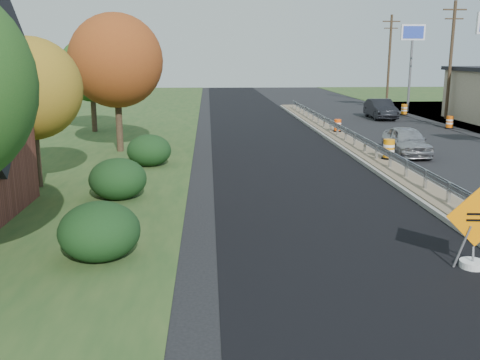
{
  "coord_description": "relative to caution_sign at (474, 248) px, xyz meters",
  "views": [
    {
      "loc": [
        -8.18,
        -19.21,
        5.13
      ],
      "look_at": [
        -7.15,
        -1.95,
        1.1
      ],
      "focal_mm": 40.0,
      "sensor_mm": 36.0,
      "label": 1
    }
  ],
  "objects": [
    {
      "name": "milled_overlay",
      "position": [
        -2.71,
        17.16,
        -0.52
      ],
      "size": [
        7.2,
        120.0,
        0.01
      ],
      "primitive_type": "cube",
      "color": "black",
      "rests_on": "ground"
    },
    {
      "name": "barrel_median_mid",
      "position": [
        2.24,
        13.03,
        0.17
      ],
      "size": [
        0.66,
        0.66,
        0.96
      ],
      "color": "black",
      "rests_on": "median"
    },
    {
      "name": "tree_near_yellow",
      "position": [
        -13.31,
        9.16,
        3.36
      ],
      "size": [
        3.96,
        3.96,
        5.88
      ],
      "color": "#473523",
      "rests_on": "ground"
    },
    {
      "name": "ground",
      "position": [
        1.69,
        7.16,
        -0.53
      ],
      "size": [
        140.0,
        140.0,
        0.0
      ],
      "primitive_type": "plane",
      "color": "black",
      "rests_on": "ground"
    },
    {
      "name": "pylon_sign_north",
      "position": [
        12.19,
        37.16,
        5.95
      ],
      "size": [
        2.2,
        0.3,
        7.9
      ],
      "color": "slate",
      "rests_on": "ground"
    },
    {
      "name": "tree_near_red",
      "position": [
        -11.31,
        17.16,
        4.34
      ],
      "size": [
        4.95,
        4.95,
        7.35
      ],
      "color": "#473523",
      "rests_on": "ground"
    },
    {
      "name": "car_silver",
      "position": [
        3.96,
        15.3,
        0.22
      ],
      "size": [
        1.97,
        4.45,
        1.49
      ],
      "primitive_type": "imported",
      "rotation": [
        0.0,
        0.0,
        -0.05
      ],
      "color": "#AEADB2",
      "rests_on": "ground"
    },
    {
      "name": "hedge_south",
      "position": [
        -9.31,
        1.16,
        0.23
      ],
      "size": [
        2.09,
        2.09,
        1.52
      ],
      "primitive_type": "ellipsoid",
      "color": "black",
      "rests_on": "ground"
    },
    {
      "name": "guardrail",
      "position": [
        1.69,
        16.16,
        0.2
      ],
      "size": [
        0.1,
        46.15,
        0.72
      ],
      "color": "silver",
      "rests_on": "median"
    },
    {
      "name": "median",
      "position": [
        1.69,
        15.16,
        -0.41
      ],
      "size": [
        1.6,
        55.0,
        0.23
      ],
      "color": "gray",
      "rests_on": "ground"
    },
    {
      "name": "barrel_shoulder_far",
      "position": [
        10.89,
        34.54,
        -0.07
      ],
      "size": [
        0.64,
        0.64,
        0.94
      ],
      "color": "black",
      "rests_on": "ground"
    },
    {
      "name": "utility_pole_nmid",
      "position": [
        13.19,
        31.16,
        4.41
      ],
      "size": [
        1.9,
        0.26,
        9.4
      ],
      "color": "#473523",
      "rests_on": "ground"
    },
    {
      "name": "barrel_shoulder_mid",
      "position": [
        10.89,
        25.38,
        -0.09
      ],
      "size": [
        0.62,
        0.62,
        0.9
      ],
      "color": "black",
      "rests_on": "ground"
    },
    {
      "name": "car_dark_mid",
      "position": [
        7.88,
        31.87,
        0.28
      ],
      "size": [
        1.87,
        4.95,
        1.61
      ],
      "primitive_type": "imported",
      "rotation": [
        0.0,
        0.0,
        -0.03
      ],
      "color": "black",
      "rests_on": "ground"
    },
    {
      "name": "caution_sign",
      "position": [
        0.0,
        0.0,
        0.0
      ],
      "size": [
        1.49,
        0.62,
        2.07
      ],
      "rotation": [
        0.0,
        0.0,
        -0.1
      ],
      "color": "white",
      "rests_on": "ground"
    },
    {
      "name": "utility_pole_north",
      "position": [
        13.19,
        46.16,
        4.41
      ],
      "size": [
        1.9,
        0.26,
        9.4
      ],
      "color": "#473523",
      "rests_on": "ground"
    },
    {
      "name": "hedge_north",
      "position": [
        -9.31,
        13.16,
        0.23
      ],
      "size": [
        2.09,
        2.09,
        1.52
      ],
      "primitive_type": "ellipsoid",
      "color": "black",
      "rests_on": "ground"
    },
    {
      "name": "hedge_mid",
      "position": [
        -9.81,
        7.16,
        0.23
      ],
      "size": [
        2.09,
        2.09,
        1.52
      ],
      "primitive_type": "ellipsoid",
      "color": "black",
      "rests_on": "ground"
    },
    {
      "name": "barrel_median_far",
      "position": [
        2.04,
        22.67,
        0.1
      ],
      "size": [
        0.56,
        0.56,
        0.82
      ],
      "color": "black",
      "rests_on": "median"
    },
    {
      "name": "tree_near_back",
      "position": [
        -14.31,
        25.16,
        3.69
      ],
      "size": [
        4.29,
        4.29,
        6.37
      ],
      "color": "#473523",
      "rests_on": "ground"
    }
  ]
}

